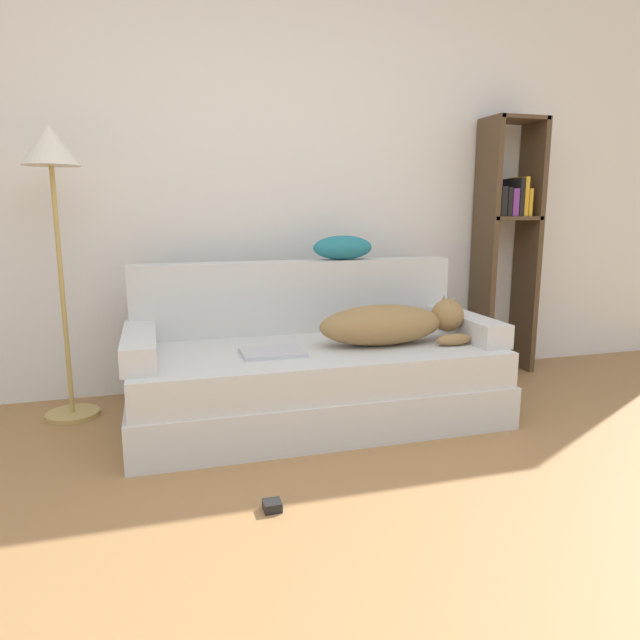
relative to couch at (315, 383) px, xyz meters
name	(u,v)px	position (x,y,z in m)	size (l,w,h in m)	color
ground_plane	(435,636)	(-0.13, -1.57, -0.19)	(20.00, 20.00, 0.00)	#9E7042
wall_back	(260,160)	(-0.13, 0.72, 1.16)	(7.30, 0.06, 2.70)	silver
couch	(315,383)	(0.00, 0.00, 0.00)	(1.84, 0.88, 0.39)	silver
couch_backrest	(297,296)	(0.00, 0.37, 0.40)	(1.80, 0.15, 0.40)	silver
couch_arm_left	(140,345)	(-0.84, -0.01, 0.26)	(0.15, 0.69, 0.12)	silver
couch_arm_right	(464,325)	(0.84, -0.01, 0.26)	(0.15, 0.69, 0.12)	silver
dog	(391,324)	(0.39, -0.07, 0.30)	(0.78, 0.30, 0.23)	olive
laptop	(272,352)	(-0.24, -0.11, 0.21)	(0.29, 0.22, 0.02)	#B7B7BC
throw_pillow	(343,248)	(0.27, 0.37, 0.66)	(0.35, 0.16, 0.14)	teal
bookshelf	(507,232)	(1.45, 0.54, 0.73)	(0.36, 0.26, 1.63)	#4C3823
floor_lamp	(53,182)	(-1.21, 0.38, 1.01)	(0.27, 0.27, 1.46)	tan
power_adapter	(272,506)	(-0.40, -0.85, -0.17)	(0.06, 0.06, 0.03)	black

